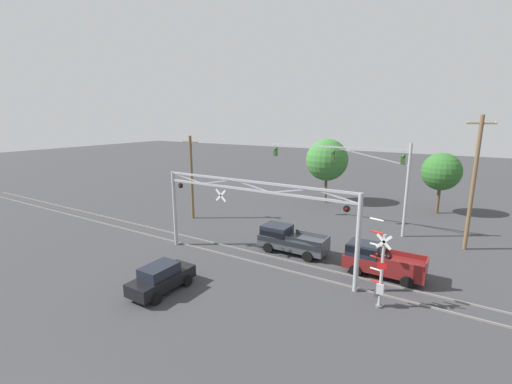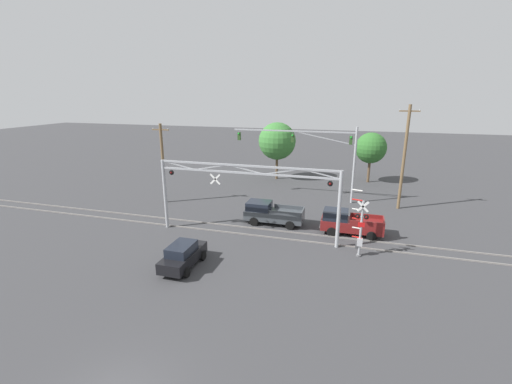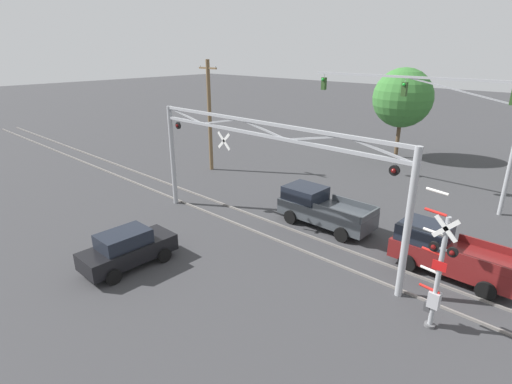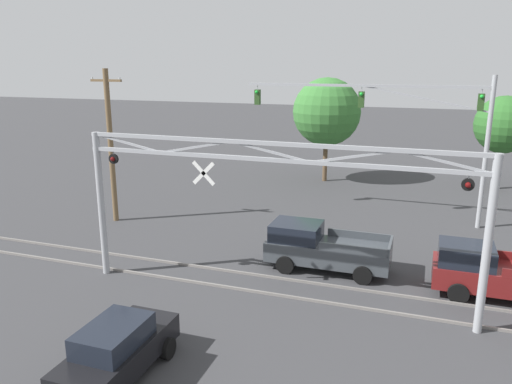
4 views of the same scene
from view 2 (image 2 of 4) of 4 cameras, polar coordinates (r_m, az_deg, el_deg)
name	(u,v)px [view 2 (image 2 of 4)]	position (r m, az deg, el deg)	size (l,w,h in m)	color
rail_track_near	(247,234)	(27.45, -1.46, -7.09)	(80.00, 0.08, 0.10)	gray
rail_track_far	(252,228)	(28.72, -0.59, -6.00)	(80.00, 0.08, 0.10)	gray
crossing_gantry	(246,187)	(25.89, -1.75, 0.77)	(14.21, 0.29, 5.76)	#9EA0A5
crossing_signal_mast	(360,230)	(24.43, 16.96, -6.07)	(1.23, 0.35, 4.78)	#9EA0A5
traffic_signal_span	(323,149)	(35.56, 11.03, 7.04)	(12.74, 0.39, 7.75)	#9EA0A5
pickup_truck_lead	(271,213)	(29.55, 2.52, -3.53)	(5.01, 2.12, 1.88)	#3D4247
pickup_truck_following	(348,223)	(28.39, 15.15, -4.95)	(4.81, 2.12, 1.88)	maroon
sedan_waiting	(183,255)	(22.94, -12.09, -10.26)	(1.87, 3.95, 1.62)	black
utility_pole_left	(163,163)	(35.73, -15.24, 4.75)	(1.80, 0.28, 8.04)	brown
utility_pole_right	(404,157)	(35.21, 23.45, 5.38)	(1.80, 0.28, 9.92)	brown
background_tree_beyond_span	(277,141)	(44.36, 3.55, 8.46)	(4.77, 4.77, 7.35)	brown
background_tree_far_left_verge	(371,148)	(44.97, 18.60, 6.96)	(3.80, 3.80, 6.26)	brown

